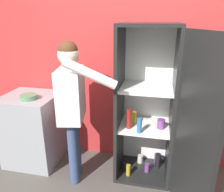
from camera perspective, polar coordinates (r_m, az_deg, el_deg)
wall_back at (r=2.70m, az=5.63°, el=7.86°), size 7.00×0.06×2.55m
refrigerator at (r=2.41m, az=11.28°, el=-3.95°), size 0.91×1.13×1.78m
person at (r=2.36m, az=-10.39°, el=-0.49°), size 0.70×0.57×1.62m
counter at (r=3.07m, az=-19.87°, el=-8.05°), size 0.66×0.62×0.92m
bowl at (r=2.76m, az=-20.91°, el=-0.23°), size 0.20×0.20×0.06m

